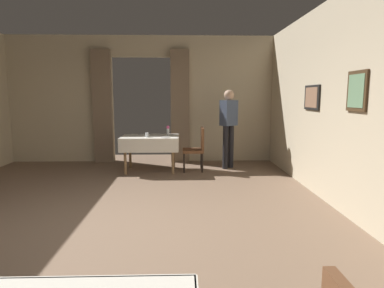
{
  "coord_description": "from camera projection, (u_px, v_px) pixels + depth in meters",
  "views": [
    {
      "loc": [
        0.98,
        -3.8,
        1.59
      ],
      "look_at": [
        1.09,
        0.19,
        1.0
      ],
      "focal_mm": 30.61,
      "sensor_mm": 36.0,
      "label": 1
    }
  ],
  "objects": [
    {
      "name": "ground",
      "position": [
        102.0,
        228.0,
        3.96
      ],
      "size": [
        10.08,
        10.08,
        0.0
      ],
      "primitive_type": "plane",
      "color": "#7A604C"
    },
    {
      "name": "wall_right",
      "position": [
        371.0,
        103.0,
        3.84
      ],
      "size": [
        0.16,
        8.4,
        3.0
      ],
      "color": "beige",
      "rests_on": "ground"
    },
    {
      "name": "person_waiter_by_doorway",
      "position": [
        229.0,
        122.0,
        7.14
      ],
      "size": [
        0.42,
        0.4,
        1.72
      ],
      "color": "black",
      "rests_on": "ground"
    },
    {
      "name": "flower_vase_mid",
      "position": [
        168.0,
        130.0,
        6.99
      ],
      "size": [
        0.07,
        0.07,
        0.21
      ],
      "color": "silver",
      "rests_on": "dining_table_mid"
    },
    {
      "name": "dining_table_mid",
      "position": [
        150.0,
        141.0,
        6.93
      ],
      "size": [
        1.21,
        0.88,
        0.75
      ],
      "color": "olive",
      "rests_on": "ground"
    },
    {
      "name": "plate_mid_c",
      "position": [
        165.0,
        137.0,
        6.65
      ],
      "size": [
        0.19,
        0.19,
        0.01
      ],
      "primitive_type": "cylinder",
      "color": "white",
      "rests_on": "dining_table_mid"
    },
    {
      "name": "wall_back",
      "position": [
        142.0,
        99.0,
        7.88
      ],
      "size": [
        6.4,
        0.27,
        3.0
      ],
      "color": "beige",
      "rests_on": "ground"
    },
    {
      "name": "glass_mid_d",
      "position": [
        147.0,
        135.0,
        6.71
      ],
      "size": [
        0.07,
        0.07,
        0.09
      ],
      "primitive_type": "cylinder",
      "color": "silver",
      "rests_on": "dining_table_mid"
    },
    {
      "name": "chair_mid_right",
      "position": [
        197.0,
        147.0,
        6.96
      ],
      "size": [
        0.44,
        0.44,
        0.93
      ],
      "color": "black",
      "rests_on": "ground"
    },
    {
      "name": "plate_mid_b",
      "position": [
        146.0,
        134.0,
        7.14
      ],
      "size": [
        0.24,
        0.24,
        0.01
      ],
      "primitive_type": "cylinder",
      "color": "white",
      "rests_on": "dining_table_mid"
    }
  ]
}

